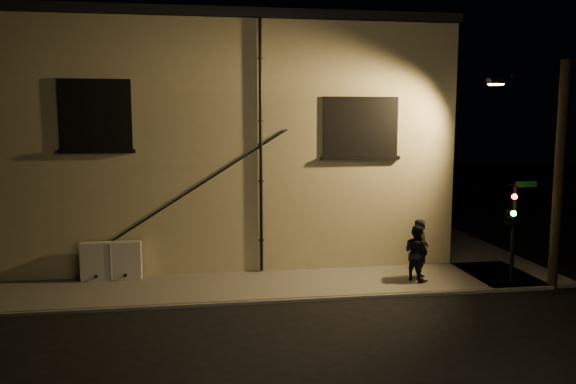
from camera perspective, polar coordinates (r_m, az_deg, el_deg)
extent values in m
plane|color=black|center=(16.80, 4.61, -10.84)|extent=(90.00, 90.00, 0.00)
cube|color=#5B5A52|center=(17.80, -6.10, -9.59)|extent=(20.00, 3.00, 0.12)
cube|color=#5B5A52|center=(26.16, 14.50, -4.24)|extent=(3.00, 16.00, 0.12)
cube|color=tan|center=(24.54, -7.07, 5.04)|extent=(16.00, 12.00, 8.50)
cube|color=black|center=(24.75, -7.24, 15.28)|extent=(16.20, 12.20, 0.30)
cube|color=black|center=(18.77, -18.95, 7.47)|extent=(2.20, 0.10, 2.20)
cube|color=black|center=(18.79, -18.95, 7.47)|extent=(1.98, 0.05, 1.98)
cube|color=black|center=(19.24, 7.38, 6.61)|extent=(2.60, 0.10, 2.00)
cube|color=#A5B28C|center=(19.26, 7.37, 6.61)|extent=(2.38, 0.05, 1.78)
cylinder|color=black|center=(18.55, -2.78, 4.50)|extent=(0.11, 0.11, 8.30)
cylinder|color=black|center=(18.60, -9.52, 0.36)|extent=(5.96, 0.04, 3.75)
cylinder|color=black|center=(18.59, -9.15, 0.55)|extent=(5.96, 0.04, 3.75)
cube|color=#BBBAB2|center=(18.99, -17.51, -6.69)|extent=(1.88, 0.32, 1.24)
imported|color=black|center=(18.71, 13.35, -5.65)|extent=(0.70, 0.83, 1.94)
imported|color=black|center=(18.46, 12.91, -6.03)|extent=(1.02, 1.10, 1.80)
cylinder|color=black|center=(18.80, 21.89, -4.13)|extent=(0.12, 0.12, 3.10)
imported|color=black|center=(18.47, 21.59, -2.24)|extent=(0.77, 1.91, 0.75)
sphere|color=#FF140C|center=(18.24, 22.02, -0.44)|extent=(0.17, 0.17, 0.17)
sphere|color=#14FF3F|center=(18.31, 21.94, -2.04)|extent=(0.17, 0.17, 0.17)
cube|color=#0C4C1E|center=(18.74, 23.05, 0.72)|extent=(0.70, 0.03, 0.18)
cylinder|color=black|center=(19.05, 25.80, 1.43)|extent=(0.29, 0.29, 7.02)
cylinder|color=black|center=(19.03, 23.36, 10.68)|extent=(1.78, 0.97, 0.10)
cube|color=black|center=(19.10, 20.39, 10.52)|extent=(0.55, 0.28, 0.18)
cube|color=#FFC672|center=(19.09, 20.37, 10.22)|extent=(0.42, 0.20, 0.04)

